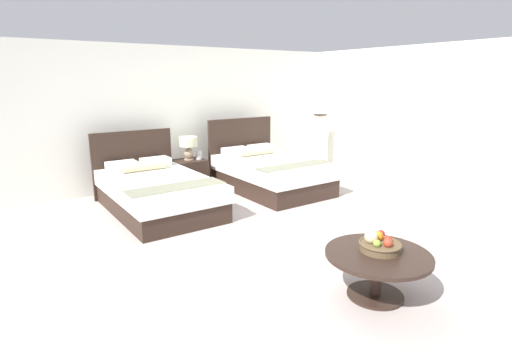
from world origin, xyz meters
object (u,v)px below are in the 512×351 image
bed_near_corner (269,172)px  loose_apple (381,234)px  fruit_bowl (379,244)px  vase (199,155)px  table_lamp (188,145)px  nightstand (190,174)px  floor_lamp_corner (319,143)px  coffee_table (377,263)px  bed_near_window (157,191)px

bed_near_corner → loose_apple: bearing=-107.2°
bed_near_corner → fruit_bowl: size_ratio=5.51×
bed_near_corner → vase: (-0.95, 0.89, 0.28)m
bed_near_corner → table_lamp: 1.54m
nightstand → loose_apple: (0.10, -4.22, 0.21)m
floor_lamp_corner → table_lamp: bearing=174.5°
nightstand → loose_apple: bearing=-88.6°
bed_near_corner → table_lamp: (-1.12, 0.95, 0.47)m
coffee_table → floor_lamp_corner: floor_lamp_corner is taller
vase → coffee_table: (-0.38, -4.41, -0.27)m
vase → loose_apple: vase is taller
fruit_bowl → floor_lamp_corner: size_ratio=0.31×
bed_near_corner → vase: 1.33m
table_lamp → loose_apple: (0.10, -4.24, -0.33)m
nightstand → fruit_bowl: (-0.16, -4.42, 0.23)m
bed_near_window → vase: bed_near_window is taller
vase → floor_lamp_corner: (2.76, -0.22, 0.01)m
bed_near_window → bed_near_corner: bed_near_corner is taller
vase → nightstand: bearing=166.7°
vase → loose_apple: bearing=-91.0°
vase → bed_near_corner: bearing=-43.2°
bed_near_window → bed_near_corner: bearing=-0.0°
vase → coffee_table: size_ratio=0.18×
bed_near_window → floor_lamp_corner: 3.97m
coffee_table → bed_near_corner: bearing=69.3°
bed_near_window → table_lamp: size_ratio=5.27×
nightstand → vase: size_ratio=3.41×
table_lamp → fruit_bowl: bearing=-92.1°
bed_near_window → table_lamp: bearing=44.3°
nightstand → vase: vase is taller
table_lamp → vase: (0.17, -0.06, -0.20)m
bed_near_window → nightstand: (0.98, 0.93, -0.04)m
coffee_table → floor_lamp_corner: (3.14, 4.19, 0.28)m
fruit_bowl → loose_apple: fruit_bowl is taller
table_lamp → vase: bearing=-19.5°
fruit_bowl → floor_lamp_corner: (3.09, 4.15, 0.12)m
nightstand → table_lamp: table_lamp is taller
table_lamp → fruit_bowl: 4.45m
fruit_bowl → nightstand: bearing=87.9°
nightstand → vase: bearing=-13.3°
vase → fruit_bowl: (-0.33, -4.38, -0.11)m
loose_apple → nightstand: bearing=91.4°
bed_near_corner → coffee_table: bearing=-110.7°
bed_near_window → vase: bearing=37.9°
bed_near_corner → nightstand: (-1.12, 0.93, -0.06)m
vase → floor_lamp_corner: bearing=-4.6°
coffee_table → floor_lamp_corner: 5.24m
bed_near_corner → floor_lamp_corner: size_ratio=1.72×
table_lamp → floor_lamp_corner: bearing=-5.5°
floor_lamp_corner → coffee_table: bearing=-126.8°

